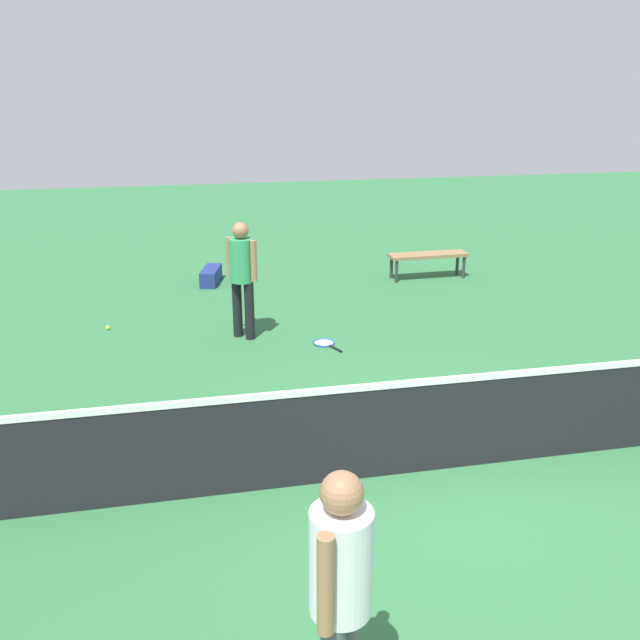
# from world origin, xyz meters

# --- Properties ---
(ground_plane) EXTENTS (40.00, 40.00, 0.00)m
(ground_plane) POSITION_xyz_m (0.00, 0.00, 0.00)
(ground_plane) COLOR #2D6B3D
(court_net) EXTENTS (10.09, 0.09, 1.07)m
(court_net) POSITION_xyz_m (0.00, 0.00, 0.50)
(court_net) COLOR #4C4C51
(court_net) RESTS_ON ground_plane
(player_near_side) EXTENTS (0.48, 0.48, 1.70)m
(player_near_side) POSITION_xyz_m (1.42, -4.02, 1.01)
(player_near_side) COLOR black
(player_near_side) RESTS_ON ground_plane
(player_far_side) EXTENTS (0.47, 0.48, 1.70)m
(player_far_side) POSITION_xyz_m (1.56, 2.55, 1.01)
(player_far_side) COLOR #595960
(player_far_side) RESTS_ON ground_plane
(tennis_racket_near_player) EXTENTS (0.41, 0.60, 0.03)m
(tennis_racket_near_player) POSITION_xyz_m (0.33, -3.50, 0.01)
(tennis_racket_near_player) COLOR blue
(tennis_racket_near_player) RESTS_ON ground_plane
(tennis_ball_near_player) EXTENTS (0.07, 0.07, 0.07)m
(tennis_ball_near_player) POSITION_xyz_m (3.41, -4.76, 0.03)
(tennis_ball_near_player) COLOR #C6E033
(tennis_ball_near_player) RESTS_ON ground_plane
(tennis_ball_by_net) EXTENTS (0.07, 0.07, 0.07)m
(tennis_ball_by_net) POSITION_xyz_m (0.75, -0.86, 0.03)
(tennis_ball_by_net) COLOR #C6E033
(tennis_ball_by_net) RESTS_ON ground_plane
(tennis_ball_midcourt) EXTENTS (0.07, 0.07, 0.07)m
(tennis_ball_midcourt) POSITION_xyz_m (-1.09, -1.75, 0.03)
(tennis_ball_midcourt) COLOR #C6E033
(tennis_ball_midcourt) RESTS_ON ground_plane
(tennis_ball_baseline) EXTENTS (0.07, 0.07, 0.07)m
(tennis_ball_baseline) POSITION_xyz_m (1.78, -1.92, 0.03)
(tennis_ball_baseline) COLOR #C6E033
(tennis_ball_baseline) RESTS_ON ground_plane
(courtside_bench) EXTENTS (1.51, 0.43, 0.48)m
(courtside_bench) POSITION_xyz_m (-2.32, -6.50, 0.42)
(courtside_bench) COLOR olive
(courtside_bench) RESTS_ON ground_plane
(equipment_bag) EXTENTS (0.46, 0.84, 0.28)m
(equipment_bag) POSITION_xyz_m (1.72, -7.03, 0.14)
(equipment_bag) COLOR navy
(equipment_bag) RESTS_ON ground_plane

